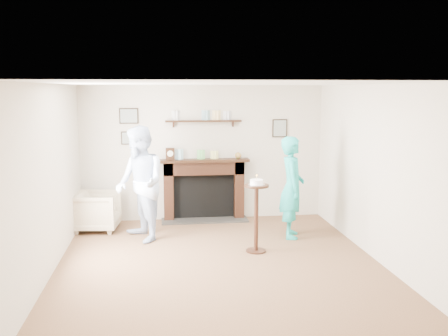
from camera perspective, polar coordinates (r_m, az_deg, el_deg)
The scene contains 6 objects.
ground at distance 7.18m, azimuth -0.58°, elevation -10.74°, with size 5.00×5.00×0.00m, color brown.
room_shell at distance 7.49m, azimuth -1.23°, elevation 2.85°, with size 4.54×5.02×2.52m.
armchair at distance 9.02m, azimuth -14.20°, elevation -6.90°, with size 0.72×0.74×0.68m, color tan.
man at distance 8.30m, azimuth -9.41°, elevation -8.14°, with size 0.91×0.71×1.86m, color silver.
woman at distance 8.45m, azimuth 7.64°, elevation -7.77°, with size 0.61×0.40×1.67m, color teal.
pedestal_table at distance 7.46m, azimuth 3.72°, elevation -4.20°, with size 0.37×0.37×1.18m.
Camera 1 is at (-0.79, -6.72, 2.42)m, focal length 40.00 mm.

